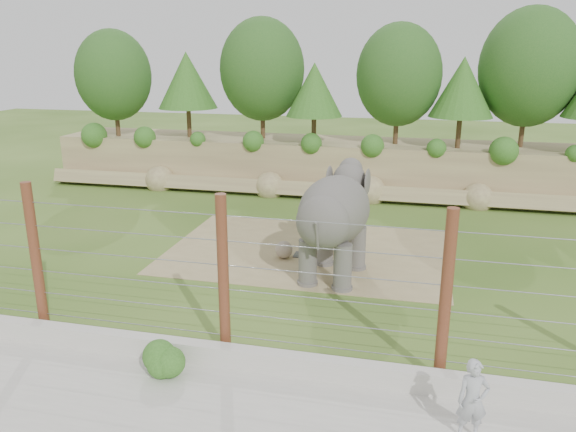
% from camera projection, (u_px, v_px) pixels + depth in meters
% --- Properties ---
extents(ground, '(90.00, 90.00, 0.00)m').
position_uv_depth(ground, '(273.00, 282.00, 17.81)').
color(ground, '#345718').
rests_on(ground, ground).
extents(back_embankment, '(30.00, 5.52, 8.77)m').
position_uv_depth(back_embankment, '(348.00, 113.00, 28.36)').
color(back_embankment, '#846C4E').
rests_on(back_embankment, ground).
extents(dirt_patch, '(10.00, 7.00, 0.02)m').
position_uv_depth(dirt_patch, '(308.00, 251.00, 20.49)').
color(dirt_patch, '#958256').
rests_on(dirt_patch, ground).
extents(drain_grate, '(1.00, 0.60, 0.03)m').
position_uv_depth(drain_grate, '(308.00, 255.00, 19.99)').
color(drain_grate, '#262628').
rests_on(drain_grate, dirt_patch).
extents(elephant, '(2.35, 4.47, 3.46)m').
position_uv_depth(elephant, '(334.00, 226.00, 17.74)').
color(elephant, '#5B5752').
rests_on(elephant, ground).
extents(stone_ball, '(0.62, 0.62, 0.62)m').
position_uv_depth(stone_ball, '(284.00, 250.00, 19.70)').
color(stone_ball, gray).
rests_on(stone_ball, dirt_patch).
extents(retaining_wall, '(26.00, 0.35, 0.50)m').
position_uv_depth(retaining_wall, '(219.00, 355.00, 13.07)').
color(retaining_wall, '#BBB7AC').
rests_on(retaining_wall, ground).
extents(walkway, '(26.00, 4.00, 0.01)m').
position_uv_depth(walkway, '(185.00, 416.00, 11.28)').
color(walkway, '#BBB7AC').
rests_on(walkway, ground).
extents(barrier_fence, '(20.26, 0.26, 4.00)m').
position_uv_depth(barrier_fence, '(223.00, 277.00, 13.04)').
color(barrier_fence, '#5E2814').
rests_on(barrier_fence, ground).
extents(walkway_shrub, '(0.76, 0.76, 0.76)m').
position_uv_depth(walkway_shrub, '(164.00, 362.00, 12.51)').
color(walkway_shrub, '#2F601D').
rests_on(walkway_shrub, walkway).
extents(zookeeper, '(0.66, 0.51, 1.63)m').
position_uv_depth(zookeeper, '(473.00, 400.00, 10.42)').
color(zookeeper, '#B8BCC2').
rests_on(zookeeper, walkway).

